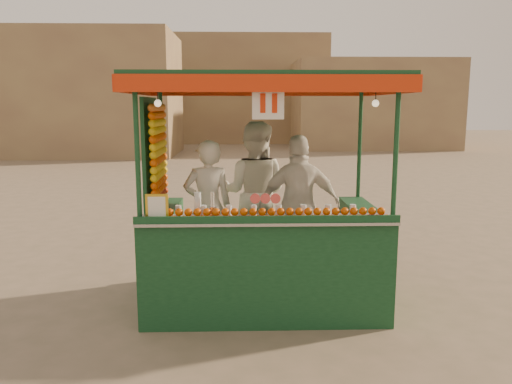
{
  "coord_description": "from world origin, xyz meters",
  "views": [
    {
      "loc": [
        -0.7,
        -5.96,
        2.44
      ],
      "look_at": [
        -0.53,
        0.07,
        1.41
      ],
      "focal_mm": 35.17,
      "sensor_mm": 36.0,
      "label": 1
    }
  ],
  "objects_px": {
    "juice_cart": "(258,235)",
    "vendor_right": "(299,206)",
    "vendor_left": "(208,207)",
    "vendor_middle": "(254,193)"
  },
  "relations": [
    {
      "from": "vendor_left",
      "to": "vendor_middle",
      "type": "xyz_separation_m",
      "value": [
        0.6,
        0.41,
        0.11
      ]
    },
    {
      "from": "vendor_left",
      "to": "juice_cart",
      "type": "bearing_deg",
      "value": 136.39
    },
    {
      "from": "juice_cart",
      "to": "vendor_right",
      "type": "relative_size",
      "value": 1.74
    },
    {
      "from": "vendor_right",
      "to": "vendor_left",
      "type": "bearing_deg",
      "value": -8.79
    },
    {
      "from": "vendor_left",
      "to": "vendor_middle",
      "type": "bearing_deg",
      "value": -158.37
    },
    {
      "from": "juice_cart",
      "to": "vendor_left",
      "type": "distance_m",
      "value": 0.77
    },
    {
      "from": "juice_cart",
      "to": "vendor_left",
      "type": "bearing_deg",
      "value": 149.3
    },
    {
      "from": "juice_cart",
      "to": "vendor_right",
      "type": "distance_m",
      "value": 0.66
    },
    {
      "from": "vendor_middle",
      "to": "juice_cart",
      "type": "bearing_deg",
      "value": 105.75
    },
    {
      "from": "juice_cart",
      "to": "vendor_right",
      "type": "height_order",
      "value": "juice_cart"
    }
  ]
}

